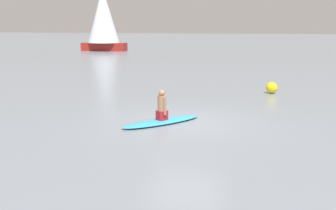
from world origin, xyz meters
TOP-DOWN VIEW (x-y plane):
  - ground_plane at (0.00, 0.00)m, footprint 400.00×400.00m
  - surfboard at (0.68, 0.41)m, footprint 2.19×2.89m
  - person_paddler at (0.68, 0.41)m, footprint 0.40×0.41m
  - sailboat_near_left at (23.46, -33.95)m, footprint 6.21×4.85m
  - buoy_marker at (-1.89, -6.91)m, footprint 0.54×0.54m

SIDE VIEW (x-z plane):
  - ground_plane at x=0.00m, z-range 0.00..0.00m
  - surfboard at x=0.68m, z-range 0.00..0.12m
  - buoy_marker at x=-1.89m, z-range 0.00..0.54m
  - person_paddler at x=0.68m, z-range 0.07..1.05m
  - sailboat_near_left at x=23.46m, z-range -0.29..9.03m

